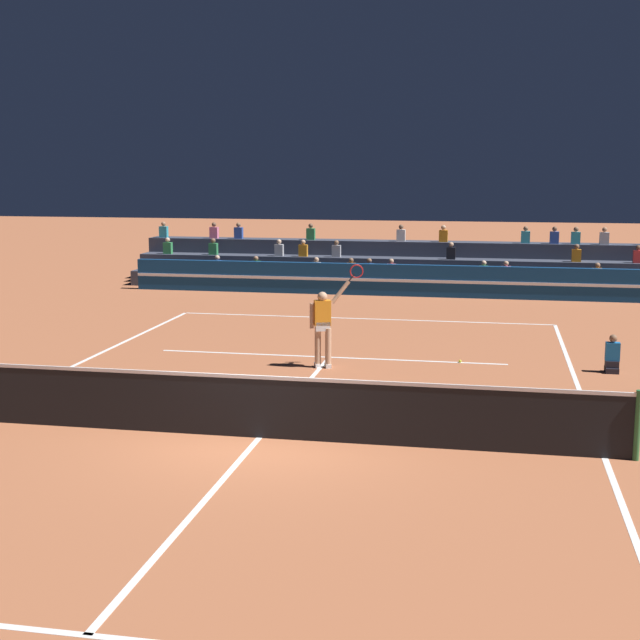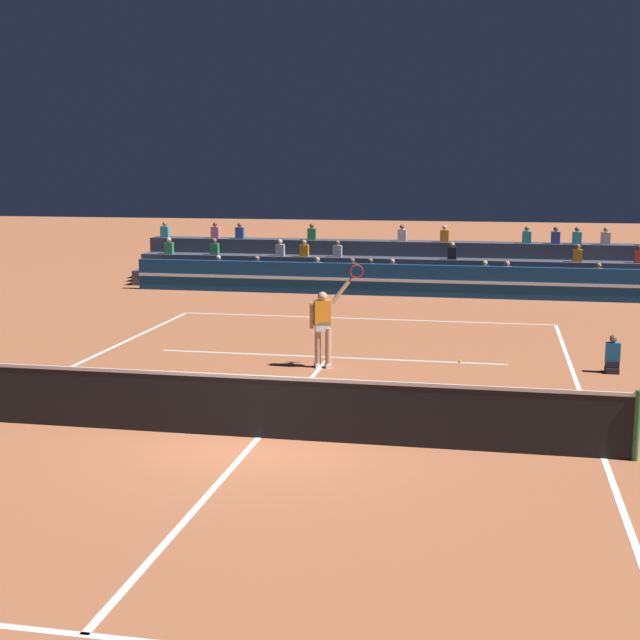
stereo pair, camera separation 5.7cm
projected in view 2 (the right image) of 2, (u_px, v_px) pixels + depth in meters
ground_plane at (258, 438)px, 14.75m from camera, size 120.00×120.00×0.00m
court_lines at (258, 437)px, 14.75m from camera, size 11.10×23.90×0.01m
tennis_net at (258, 406)px, 14.66m from camera, size 12.00×0.10×1.10m
sponsor_banner_wall at (384, 280)px, 30.89m from camera, size 18.00×0.26×1.10m
bleacher_stand at (393, 269)px, 33.32m from camera, size 19.35×2.85×2.28m
ball_kid_courtside at (612, 358)px, 19.34m from camera, size 0.30×0.36×0.84m
tennis_player at (324, 324)px, 19.73m from camera, size 1.19×0.52×2.37m
tennis_ball at (460, 361)px, 20.37m from camera, size 0.07×0.07×0.07m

